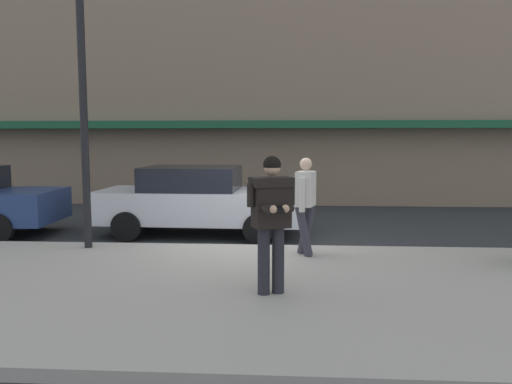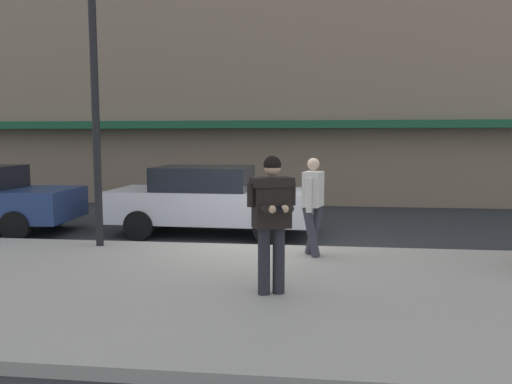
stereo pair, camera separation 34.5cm
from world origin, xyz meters
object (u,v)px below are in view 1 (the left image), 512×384
parked_sedan_mid (198,200)px  pedestrian_in_light_coat (305,200)px  street_lamp_post (83,84)px  man_texting_on_phone (271,210)px

parked_sedan_mid → pedestrian_in_light_coat: size_ratio=2.68×
parked_sedan_mid → street_lamp_post: (-1.71, -2.06, 2.35)m
pedestrian_in_light_coat → street_lamp_post: (-4.02, 0.33, 2.03)m
man_texting_on_phone → street_lamp_post: bearing=143.7°
parked_sedan_mid → pedestrian_in_light_coat: bearing=-46.0°
street_lamp_post → parked_sedan_mid: bearing=50.3°
man_texting_on_phone → pedestrian_in_light_coat: (0.52, 2.24, -0.14)m
parked_sedan_mid → man_texting_on_phone: size_ratio=2.52×
pedestrian_in_light_coat → street_lamp_post: street_lamp_post is taller
parked_sedan_mid → man_texting_on_phone: bearing=-68.9°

